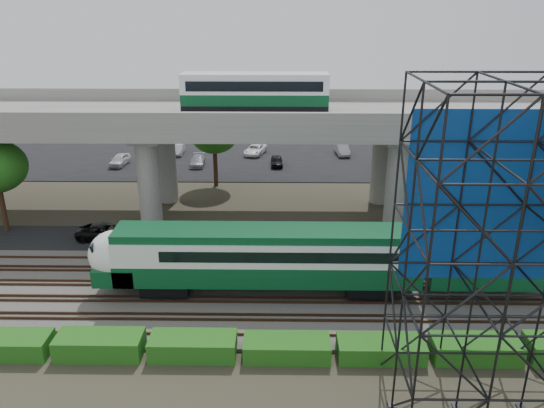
{
  "coord_description": "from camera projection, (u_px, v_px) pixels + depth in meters",
  "views": [
    {
      "loc": [
        0.57,
        -27.95,
        17.69
      ],
      "look_at": [
        0.06,
        6.0,
        4.82
      ],
      "focal_mm": 35.0,
      "sensor_mm": 36.0,
      "label": 1
    }
  ],
  "objects": [
    {
      "name": "ballast_bed",
      "position": [
        270.0,
        294.0,
        34.25
      ],
      "size": [
        90.0,
        12.0,
        0.2
      ],
      "primitive_type": "cube",
      "color": "slate",
      "rests_on": "ground"
    },
    {
      "name": "hedge_strip",
      "position": [
        287.0,
        347.0,
        28.19
      ],
      "size": [
        34.6,
        1.8,
        1.2
      ],
      "color": "#155C15",
      "rests_on": "ground"
    },
    {
      "name": "harbor_water",
      "position": [
        276.0,
        121.0,
        84.77
      ],
      "size": [
        140.0,
        40.0,
        0.03
      ],
      "primitive_type": "cube",
      "color": "#455871",
      "rests_on": "ground"
    },
    {
      "name": "trees",
      "position": [
        219.0,
        154.0,
        45.62
      ],
      "size": [
        40.94,
        16.94,
        7.69
      ],
      "color": "#382314",
      "rests_on": "ground"
    },
    {
      "name": "suv",
      "position": [
        105.0,
        232.0,
        42.14
      ],
      "size": [
        4.46,
        2.1,
        1.23
      ],
      "primitive_type": "imported",
      "rotation": [
        0.0,
        0.0,
        1.58
      ],
      "color": "black",
      "rests_on": "service_road"
    },
    {
      "name": "rail_tracks",
      "position": [
        270.0,
        292.0,
        34.19
      ],
      "size": [
        90.0,
        9.52,
        0.16
      ],
      "color": "#472D1E",
      "rests_on": "ballast_bed"
    },
    {
      "name": "scaffold_tower",
      "position": [
        514.0,
        264.0,
        22.16
      ],
      "size": [
        9.36,
        6.36,
        15.0
      ],
      "color": "black",
      "rests_on": "ground"
    },
    {
      "name": "parking_lot",
      "position": [
        275.0,
        159.0,
        64.19
      ],
      "size": [
        90.0,
        18.0,
        0.08
      ],
      "primitive_type": "cube",
      "color": "black",
      "rests_on": "ground"
    },
    {
      "name": "overpass",
      "position": [
        272.0,
        124.0,
        44.47
      ],
      "size": [
        80.0,
        12.0,
        12.4
      ],
      "color": "#9E9B93",
      "rests_on": "ground"
    },
    {
      "name": "ground",
      "position": [
        270.0,
        312.0,
        32.42
      ],
      "size": [
        140.0,
        140.0,
        0.0
      ],
      "primitive_type": "plane",
      "color": "#474233",
      "rests_on": "ground"
    },
    {
      "name": "commuter_train",
      "position": [
        301.0,
        256.0,
        33.24
      ],
      "size": [
        29.3,
        3.06,
        4.3
      ],
      "color": "black",
      "rests_on": "rail_tracks"
    },
    {
      "name": "service_road",
      "position": [
        272.0,
        240.0,
        42.22
      ],
      "size": [
        90.0,
        5.0,
        0.08
      ],
      "primitive_type": "cube",
      "color": "black",
      "rests_on": "ground"
    },
    {
      "name": "parked_cars",
      "position": [
        288.0,
        154.0,
        63.76
      ],
      "size": [
        37.73,
        9.64,
        1.31
      ],
      "color": "silver",
      "rests_on": "parking_lot"
    }
  ]
}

